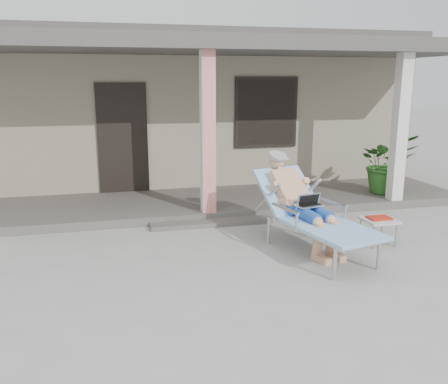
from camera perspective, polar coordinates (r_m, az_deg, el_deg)
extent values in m
plane|color=#9E9E99|center=(6.03, 2.36, -9.12)|extent=(60.00, 60.00, 0.00)
cube|color=gray|center=(11.98, -6.26, 9.44)|extent=(10.00, 5.00, 3.00)
cube|color=#474442|center=(11.99, -6.46, 17.33)|extent=(10.40, 5.40, 0.30)
cube|color=black|center=(9.39, -12.09, 6.32)|extent=(0.95, 0.06, 2.10)
cube|color=black|center=(9.86, 5.09, 9.51)|extent=(1.20, 0.06, 1.30)
cube|color=black|center=(9.86, 5.10, 9.51)|extent=(1.32, 0.05, 1.42)
cube|color=#605B56|center=(8.79, -3.02, -1.36)|extent=(10.00, 2.00, 0.15)
cube|color=red|center=(7.71, -1.96, 7.03)|extent=(0.22, 0.22, 2.61)
cube|color=silver|center=(9.09, 20.38, 7.17)|extent=(0.22, 0.22, 2.61)
cube|color=#474442|center=(8.52, -3.26, 17.21)|extent=(10.00, 2.30, 0.24)
cube|color=#605B56|center=(7.71, -1.43, -3.74)|extent=(2.00, 0.30, 0.07)
cylinder|color=#B7B7BC|center=(5.76, 13.19, -8.43)|extent=(0.05, 0.05, 0.41)
cylinder|color=#B7B7BC|center=(6.20, 18.13, -7.14)|extent=(0.05, 0.05, 0.41)
cylinder|color=#B7B7BC|center=(6.85, 5.40, -4.57)|extent=(0.05, 0.05, 0.41)
cylinder|color=#B7B7BC|center=(7.23, 10.05, -3.75)|extent=(0.05, 0.05, 0.41)
cube|color=#B7B7BC|center=(6.27, 12.67, -4.45)|extent=(0.98, 1.46, 0.03)
cube|color=#88BAD2|center=(6.26, 12.68, -4.21)|extent=(1.09, 1.53, 0.04)
cube|color=#B7B7BC|center=(6.95, 7.66, -0.27)|extent=(0.82, 0.78, 0.54)
cube|color=#88BAD2|center=(6.94, 7.67, 0.03)|extent=(0.94, 0.88, 0.61)
cylinder|color=#99999B|center=(7.10, 6.35, 4.37)|extent=(0.32, 0.33, 0.14)
cube|color=silver|center=(6.57, 10.13, -1.56)|extent=(0.41, 0.33, 0.26)
cube|color=#BBBAB6|center=(7.12, 18.16, -3.22)|extent=(0.45, 0.45, 0.04)
cylinder|color=#B7B7BC|center=(6.94, 17.56, -5.21)|extent=(0.03, 0.03, 0.34)
cylinder|color=#B7B7BC|center=(7.13, 20.02, -4.92)|extent=(0.03, 0.03, 0.34)
cylinder|color=#B7B7BC|center=(7.23, 16.12, -4.37)|extent=(0.03, 0.03, 0.34)
cylinder|color=#B7B7BC|center=(7.41, 18.51, -4.12)|extent=(0.03, 0.03, 0.34)
cube|color=#B52413|center=(7.11, 18.18, -2.98)|extent=(0.31, 0.24, 0.03)
cube|color=black|center=(7.21, 17.70, -2.77)|extent=(0.31, 0.02, 0.03)
imported|color=#26591E|center=(9.67, 19.04, 3.31)|extent=(1.26, 1.16, 1.18)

